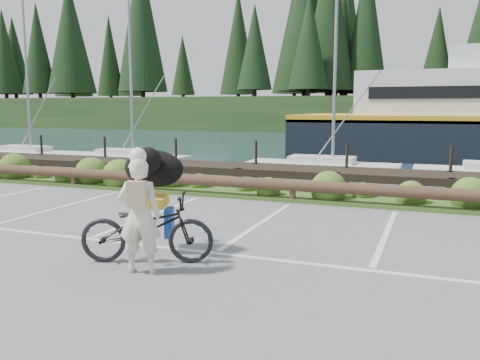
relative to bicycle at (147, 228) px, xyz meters
name	(u,v)px	position (x,y,z in m)	size (l,w,h in m)	color
ground	(224,247)	(0.81, 1.24, -0.56)	(72.00, 72.00, 0.00)	#5C5D5F
harbor_backdrop	(417,122)	(1.20, 79.71, -0.56)	(170.00, 160.00, 30.00)	#19323D
vegetation_strip	(299,196)	(0.81, 6.54, -0.51)	(34.00, 1.60, 0.10)	#3D5B21
log_rail	(293,202)	(0.81, 5.84, -0.56)	(32.00, 0.30, 0.60)	#443021
bicycle	(147,228)	(0.00, 0.00, 0.00)	(0.74, 2.12, 1.12)	black
cyclist	(140,216)	(0.17, -0.47, 0.31)	(0.64, 0.42, 1.74)	beige
dog	(154,169)	(-0.23, 0.64, 0.88)	(1.10, 0.54, 0.64)	black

